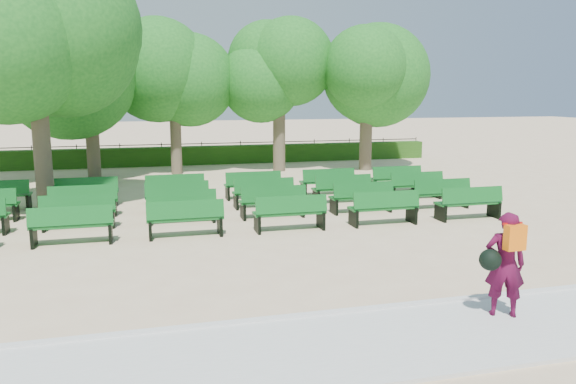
% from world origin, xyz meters
% --- Properties ---
extents(ground, '(120.00, 120.00, 0.00)m').
position_xyz_m(ground, '(0.00, 0.00, 0.00)').
color(ground, '#D5B58D').
extents(paving, '(30.00, 2.20, 0.06)m').
position_xyz_m(paving, '(0.00, -7.40, 0.03)').
color(paving, silver).
rests_on(paving, ground).
extents(curb, '(30.00, 0.12, 0.10)m').
position_xyz_m(curb, '(0.00, -6.25, 0.05)').
color(curb, silver).
rests_on(curb, ground).
extents(hedge, '(26.00, 0.70, 0.90)m').
position_xyz_m(hedge, '(0.00, 14.00, 0.45)').
color(hedge, '#265315').
rests_on(hedge, ground).
extents(fence, '(26.00, 0.10, 1.02)m').
position_xyz_m(fence, '(0.00, 14.40, 0.00)').
color(fence, black).
rests_on(fence, ground).
extents(tree_line, '(21.80, 6.80, 7.04)m').
position_xyz_m(tree_line, '(0.00, 10.00, 0.00)').
color(tree_line, '#217221').
rests_on(tree_line, ground).
extents(bench_array, '(1.91, 0.73, 1.18)m').
position_xyz_m(bench_array, '(0.27, 1.82, 0.10)').
color(bench_array, '#105D1E').
rests_on(bench_array, ground).
extents(tree_among, '(4.95, 4.95, 6.91)m').
position_xyz_m(tree_among, '(-4.79, 3.27, 4.66)').
color(tree_among, brown).
rests_on(tree_among, ground).
extents(person, '(0.84, 0.62, 1.67)m').
position_xyz_m(person, '(3.35, -7.02, 0.92)').
color(person, '#480A28').
rests_on(person, ground).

